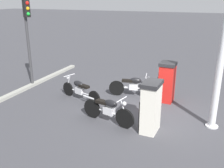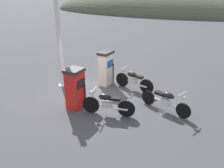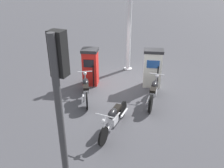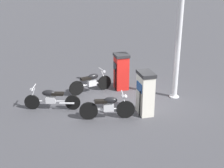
% 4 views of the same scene
% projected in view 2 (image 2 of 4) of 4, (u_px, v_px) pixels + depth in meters
% --- Properties ---
extents(ground_plane, '(120.00, 120.00, 0.00)m').
position_uv_depth(ground_plane, '(97.00, 95.00, 10.42)').
color(ground_plane, '#424247').
extents(fuel_pump_near, '(0.67, 0.69, 1.58)m').
position_uv_depth(fuel_pump_near, '(75.00, 88.00, 9.11)').
color(fuel_pump_near, red).
rests_on(fuel_pump_near, ground).
extents(fuel_pump_far, '(0.58, 0.81, 1.61)m').
position_uv_depth(fuel_pump_far, '(106.00, 68.00, 11.26)').
color(fuel_pump_far, silver).
rests_on(fuel_pump_far, ground).
extents(motorcycle_near_pump, '(1.93, 0.61, 0.96)m').
position_uv_depth(motorcycle_near_pump, '(107.00, 103.00, 8.72)').
color(motorcycle_near_pump, black).
rests_on(motorcycle_near_pump, ground).
extents(motorcycle_far_pump, '(1.93, 0.71, 0.96)m').
position_uv_depth(motorcycle_far_pump, '(133.00, 80.00, 10.82)').
color(motorcycle_far_pump, black).
rests_on(motorcycle_far_pump, ground).
extents(motorcycle_extra, '(2.02, 0.91, 0.93)m').
position_uv_depth(motorcycle_extra, '(166.00, 100.00, 8.97)').
color(motorcycle_extra, black).
rests_on(motorcycle_extra, ground).
extents(canopy_support_pole, '(0.40, 0.40, 4.17)m').
position_uv_depth(canopy_support_pole, '(59.00, 44.00, 10.66)').
color(canopy_support_pole, silver).
rests_on(canopy_support_pole, ground).
extents(distant_hill_main, '(37.90, 16.59, 7.62)m').
position_uv_depth(distant_hill_main, '(155.00, 12.00, 40.98)').
color(distant_hill_main, '#4C5142').
rests_on(distant_hill_main, ground).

